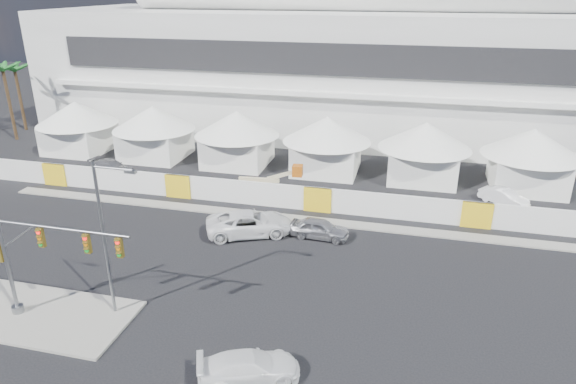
% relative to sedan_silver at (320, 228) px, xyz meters
% --- Properties ---
extents(ground, '(160.00, 160.00, 0.00)m').
position_rel_sedan_silver_xyz_m(ground, '(-7.02, -9.98, -0.72)').
color(ground, black).
rests_on(ground, ground).
extents(median_island, '(10.00, 5.00, 0.15)m').
position_rel_sedan_silver_xyz_m(median_island, '(-13.02, -12.98, -0.64)').
color(median_island, gray).
rests_on(median_island, ground).
extents(far_curb, '(80.00, 1.20, 0.12)m').
position_rel_sedan_silver_xyz_m(far_curb, '(12.98, 2.52, -0.66)').
color(far_curb, gray).
rests_on(far_curb, ground).
extents(stadium, '(80.00, 24.80, 21.98)m').
position_rel_sedan_silver_xyz_m(stadium, '(1.69, 31.53, 8.73)').
color(stadium, silver).
rests_on(stadium, ground).
extents(tent_row, '(53.40, 8.40, 5.40)m').
position_rel_sedan_silver_xyz_m(tent_row, '(-6.52, 14.02, 2.43)').
color(tent_row, white).
rests_on(tent_row, ground).
extents(hoarding_fence, '(70.00, 0.25, 2.00)m').
position_rel_sedan_silver_xyz_m(hoarding_fence, '(-1.02, 4.52, 0.28)').
color(hoarding_fence, white).
rests_on(hoarding_fence, ground).
extents(palm_cluster, '(10.60, 10.60, 8.55)m').
position_rel_sedan_silver_xyz_m(palm_cluster, '(-40.48, 19.53, 6.16)').
color(palm_cluster, '#47331E').
rests_on(palm_cluster, ground).
extents(sedan_silver, '(1.94, 4.31, 1.44)m').
position_rel_sedan_silver_xyz_m(sedan_silver, '(0.00, 0.00, 0.00)').
color(sedan_silver, '#AAABAF').
rests_on(sedan_silver, ground).
extents(pickup_curb, '(5.10, 6.83, 1.72)m').
position_rel_sedan_silver_xyz_m(pickup_curb, '(-5.02, -0.70, 0.14)').
color(pickup_curb, white).
rests_on(pickup_curb, ground).
extents(pickup_near, '(3.61, 5.05, 1.36)m').
position_rel_sedan_silver_xyz_m(pickup_near, '(-0.48, -14.78, -0.04)').
color(pickup_near, white).
rests_on(pickup_near, ground).
extents(lot_car_a, '(3.46, 4.02, 1.31)m').
position_rel_sedan_silver_xyz_m(lot_car_a, '(13.58, 9.53, -0.07)').
color(lot_car_a, white).
rests_on(lot_car_a, ground).
extents(lot_car_c, '(2.83, 4.85, 1.32)m').
position_rel_sedan_silver_xyz_m(lot_car_c, '(-21.82, 8.33, -0.06)').
color(lot_car_c, '#99999D').
rests_on(lot_car_c, ground).
extents(traffic_mast, '(7.82, 0.62, 6.33)m').
position_rel_sedan_silver_xyz_m(traffic_mast, '(-12.53, -13.09, 2.97)').
color(traffic_mast, slate).
rests_on(traffic_mast, median_island).
extents(streetlight_median, '(2.39, 0.24, 8.63)m').
position_rel_sedan_silver_xyz_m(streetlight_median, '(-9.03, -11.70, 4.38)').
color(streetlight_median, slate).
rests_on(streetlight_median, median_island).
extents(boom_lift, '(6.42, 1.71, 3.23)m').
position_rel_sedan_silver_xyz_m(boom_lift, '(-6.68, 5.52, 0.15)').
color(boom_lift, '#B85711').
rests_on(boom_lift, ground).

